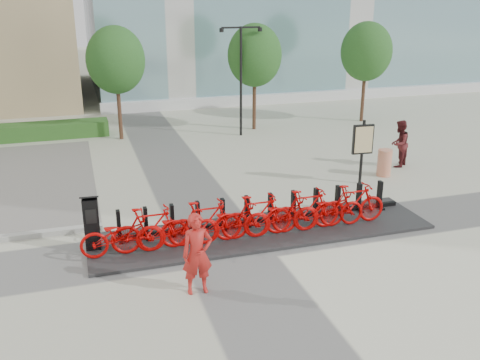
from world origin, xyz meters
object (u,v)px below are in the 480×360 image
object	(u,v)px
worker_red	(197,254)
kiosk	(92,222)
construction_barrel	(384,163)
map_sign	(363,142)
pedestrian	(399,144)
bike_0	(122,235)

from	to	relation	value
worker_red	kiosk	bearing A→B (deg)	127.74
construction_barrel	map_sign	size ratio (longest dim) A/B	0.43
construction_barrel	worker_red	bearing A→B (deg)	-144.67
worker_red	pedestrian	size ratio (longest dim) A/B	1.03
pedestrian	map_sign	bearing A→B (deg)	-8.41
worker_red	construction_barrel	xyz separation A→B (m)	(8.40, 5.95, -0.45)
bike_0	map_sign	xyz separation A→B (m)	(8.58, 3.24, 0.89)
bike_0	worker_red	bearing A→B (deg)	-146.60
pedestrian	construction_barrel	distance (m)	1.46
worker_red	construction_barrel	size ratio (longest dim) A/B	1.91
pedestrian	map_sign	xyz separation A→B (m)	(-2.39, -1.34, 0.60)
bike_0	pedestrian	xyz separation A→B (m)	(10.97, 4.58, 0.29)
kiosk	pedestrian	world-z (taller)	pedestrian
worker_red	map_sign	world-z (taller)	map_sign
bike_0	construction_barrel	bearing A→B (deg)	-69.13
bike_0	pedestrian	world-z (taller)	pedestrian
worker_red	map_sign	xyz separation A→B (m)	(7.13, 5.44, 0.57)
kiosk	construction_barrel	distance (m)	11.00
bike_0	kiosk	size ratio (longest dim) A/B	1.38
worker_red	construction_barrel	bearing A→B (deg)	35.73
map_sign	worker_red	bearing A→B (deg)	-138.42
kiosk	bike_0	bearing A→B (deg)	-37.89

